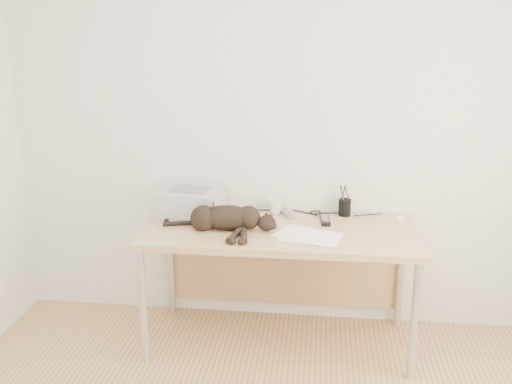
# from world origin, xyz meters

# --- Properties ---
(wall_back) EXTENTS (3.50, 0.00, 3.50)m
(wall_back) POSITION_xyz_m (0.00, 1.75, 1.30)
(wall_back) COLOR white
(wall_back) RESTS_ON floor
(desk) EXTENTS (1.60, 0.70, 0.74)m
(desk) POSITION_xyz_m (0.00, 1.48, 0.61)
(desk) COLOR tan
(desk) RESTS_ON floor
(printer) EXTENTS (0.41, 0.36, 0.18)m
(printer) POSITION_xyz_m (-0.57, 1.56, 0.83)
(printer) COLOR #BABABF
(printer) RESTS_ON desk
(papers) EXTENTS (0.41, 0.34, 0.01)m
(papers) POSITION_xyz_m (0.17, 1.28, 0.74)
(papers) COLOR white
(papers) RESTS_ON desk
(cat) EXTENTS (0.67, 0.30, 0.15)m
(cat) POSITION_xyz_m (-0.32, 1.33, 0.81)
(cat) COLOR black
(cat) RESTS_ON desk
(mug) EXTENTS (0.12, 0.12, 0.09)m
(mug) POSITION_xyz_m (-0.05, 1.67, 0.79)
(mug) COLOR white
(mug) RESTS_ON desk
(pen_cup) EXTENTS (0.08, 0.08, 0.19)m
(pen_cup) POSITION_xyz_m (0.38, 1.68, 0.79)
(pen_cup) COLOR black
(pen_cup) RESTS_ON desk
(remote_grey) EXTENTS (0.12, 0.18, 0.02)m
(remote_grey) POSITION_xyz_m (0.02, 1.64, 0.75)
(remote_grey) COLOR slate
(remote_grey) RESTS_ON desk
(remote_black) EXTENTS (0.07, 0.20, 0.02)m
(remote_black) POSITION_xyz_m (0.26, 1.55, 0.75)
(remote_black) COLOR black
(remote_black) RESTS_ON desk
(mouse) EXTENTS (0.08, 0.11, 0.03)m
(mouse) POSITION_xyz_m (0.72, 1.66, 0.76)
(mouse) COLOR white
(mouse) RESTS_ON desk
(cable_tangle) EXTENTS (1.36, 0.07, 0.01)m
(cable_tangle) POSITION_xyz_m (0.00, 1.70, 0.75)
(cable_tangle) COLOR black
(cable_tangle) RESTS_ON desk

